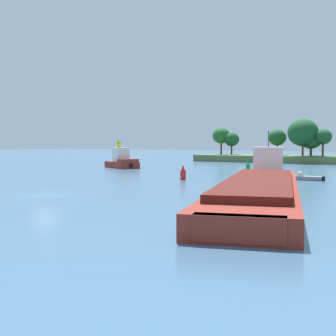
% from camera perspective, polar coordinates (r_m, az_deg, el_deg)
% --- Properties ---
extents(ground_plane, '(400.00, 400.00, 0.00)m').
position_cam_1_polar(ground_plane, '(42.60, -15.02, -3.26)').
color(ground_plane, '#3D607F').
extents(treeline_island, '(54.94, 12.34, 9.86)m').
position_cam_1_polar(treeline_island, '(107.65, 18.01, 2.43)').
color(treeline_island, '#566B3D').
rests_on(treeline_island, ground).
extents(fishing_skiff, '(5.17, 1.75, 0.99)m').
position_cam_1_polar(fishing_skiff, '(59.68, 16.44, -1.18)').
color(fishing_skiff, slate).
rests_on(fishing_skiff, ground).
extents(tugboat, '(8.83, 7.01, 4.92)m').
position_cam_1_polar(tugboat, '(84.10, -5.76, 0.87)').
color(tugboat, maroon).
rests_on(tugboat, ground).
extents(cargo_barge, '(15.95, 34.76, 5.99)m').
position_cam_1_polar(cargo_barge, '(38.94, 11.48, -2.33)').
color(cargo_barge, maroon).
rests_on(cargo_barge, ground).
extents(channel_buoy_red, '(0.70, 0.70, 1.90)m').
position_cam_1_polar(channel_buoy_red, '(57.54, 1.89, -0.67)').
color(channel_buoy_red, red).
rests_on(channel_buoy_red, ground).
extents(channel_buoy_green, '(0.70, 0.70, 1.90)m').
position_cam_1_polar(channel_buoy_green, '(74.11, 9.94, 0.17)').
color(channel_buoy_green, green).
rests_on(channel_buoy_green, ground).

